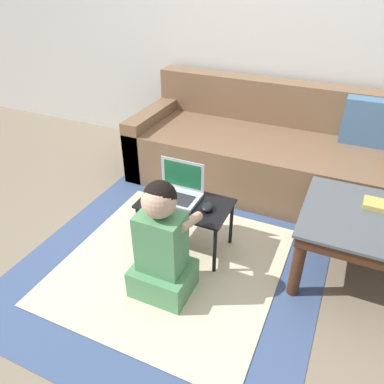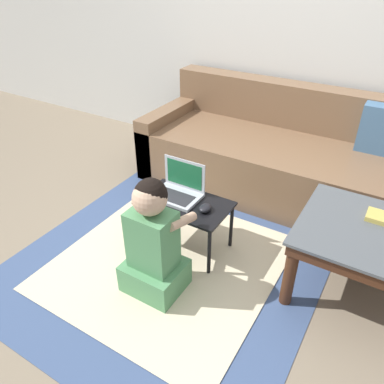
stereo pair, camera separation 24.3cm
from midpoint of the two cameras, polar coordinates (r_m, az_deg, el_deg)
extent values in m
plane|color=#7F705B|center=(2.66, -2.42, -8.36)|extent=(16.00, 16.00, 0.00)
cube|color=silver|center=(3.52, 9.68, 24.12)|extent=(9.00, 0.06, 2.50)
cube|color=#3D517A|center=(2.53, -5.86, -11.05)|extent=(1.89, 1.91, 0.01)
cube|color=beige|center=(2.52, -5.87, -10.97)|extent=(1.36, 1.38, 0.00)
cube|color=brown|center=(3.27, 8.62, 4.64)|extent=(2.24, 0.95, 0.46)
cube|color=brown|center=(3.44, 11.03, 13.32)|extent=(2.24, 0.21, 0.37)
cube|color=brown|center=(3.63, -7.31, 8.51)|extent=(0.16, 0.95, 0.56)
cube|color=#426689|center=(3.20, 23.18, 9.74)|extent=(0.36, 0.14, 0.36)
cube|color=#4C5156|center=(2.33, 23.97, -4.09)|extent=(0.84, 0.70, 0.02)
cube|color=#422314|center=(2.35, 23.74, -4.95)|extent=(0.81, 0.67, 0.07)
cylinder|color=#422314|center=(2.24, 12.77, -10.94)|extent=(0.07, 0.07, 0.45)
cylinder|color=#422314|center=(2.70, 15.68, -2.92)|extent=(0.07, 0.07, 0.45)
cube|color=black|center=(2.45, -3.89, -1.87)|extent=(0.60, 0.36, 0.02)
cylinder|color=black|center=(2.57, -10.80, -5.59)|extent=(0.02, 0.02, 0.35)
cylinder|color=black|center=(2.35, 0.49, -9.10)|extent=(0.02, 0.02, 0.35)
cylinder|color=black|center=(2.78, -7.28, -2.04)|extent=(0.02, 0.02, 0.35)
cylinder|color=black|center=(2.57, 3.31, -4.91)|extent=(0.02, 0.02, 0.35)
cube|color=#B7BCC6|center=(2.48, -5.33, -0.94)|extent=(0.31, 0.23, 0.02)
cube|color=#28282D|center=(2.46, -5.58, -0.95)|extent=(0.26, 0.14, 0.00)
cube|color=#B7BCC6|center=(2.50, -4.25, 2.59)|extent=(0.31, 0.01, 0.22)
cube|color=#196038|center=(2.49, -4.29, 2.54)|extent=(0.27, 0.00, 0.18)
ellipsoid|color=black|center=(2.36, -0.58, -2.42)|extent=(0.07, 0.10, 0.04)
cube|color=#518E5B|center=(2.31, -7.43, -13.05)|extent=(0.34, 0.30, 0.19)
cube|color=#518E5B|center=(2.12, -7.96, -7.75)|extent=(0.26, 0.19, 0.37)
sphere|color=tan|center=(1.96, -8.56, -1.50)|extent=(0.19, 0.19, 0.19)
sphere|color=black|center=(1.96, -8.43, -0.92)|extent=(0.18, 0.18, 0.18)
cylinder|color=tan|center=(2.20, -9.19, -3.07)|extent=(0.06, 0.26, 0.13)
cylinder|color=tan|center=(2.09, -3.65, -4.68)|extent=(0.06, 0.26, 0.13)
camera|label=1|loc=(0.12, -92.86, -1.82)|focal=35.00mm
camera|label=2|loc=(0.12, 87.14, 1.82)|focal=35.00mm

